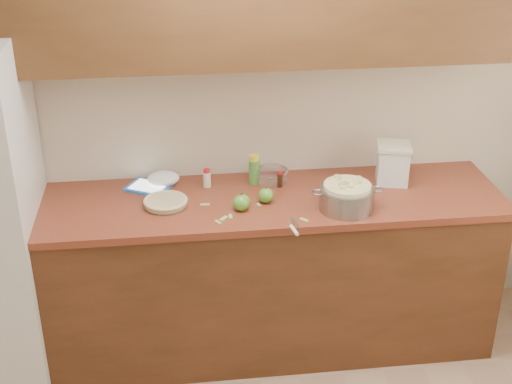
{
  "coord_description": "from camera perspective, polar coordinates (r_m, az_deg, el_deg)",
  "views": [
    {
      "loc": [
        -0.39,
        -1.82,
        2.59
      ],
      "look_at": [
        0.01,
        1.43,
        0.98
      ],
      "focal_mm": 50.0,
      "sensor_mm": 36.0,
      "label": 1
    }
  ],
  "objects": [
    {
      "name": "room_shell",
      "position": [
        2.26,
        4.16,
        -8.63
      ],
      "size": [
        3.6,
        3.6,
        3.6
      ],
      "color": "tan",
      "rests_on": "ground"
    },
    {
      "name": "counter_run",
      "position": [
        3.94,
        -0.27,
        -6.47
      ],
      "size": [
        2.64,
        0.68,
        0.92
      ],
      "color": "#5C2F19",
      "rests_on": "ground"
    },
    {
      "name": "pie",
      "position": [
        3.66,
        -7.24,
        -0.82
      ],
      "size": [
        0.23,
        0.23,
        0.04
      ],
      "rotation": [
        0.0,
        0.0,
        -0.03
      ],
      "color": "silver",
      "rests_on": "counter_run"
    },
    {
      "name": "colander",
      "position": [
        3.61,
        7.27,
        -0.41
      ],
      "size": [
        0.37,
        0.27,
        0.14
      ],
      "rotation": [
        0.0,
        0.0,
        -0.07
      ],
      "color": "gray",
      "rests_on": "counter_run"
    },
    {
      "name": "flour_canister",
      "position": [
        3.92,
        10.89,
        2.28
      ],
      "size": [
        0.21,
        0.21,
        0.22
      ],
      "rotation": [
        0.0,
        0.0,
        -0.22
      ],
      "color": "silver",
      "rests_on": "counter_run"
    },
    {
      "name": "tablet",
      "position": [
        3.86,
        -8.6,
        0.38
      ],
      "size": [
        0.27,
        0.25,
        0.02
      ],
      "rotation": [
        0.0,
        0.0,
        -0.5
      ],
      "color": "blue",
      "rests_on": "counter_run"
    },
    {
      "name": "paring_knife",
      "position": [
        3.41,
        3.07,
        -2.98
      ],
      "size": [
        0.05,
        0.19,
        0.02
      ],
      "rotation": [
        0.0,
        0.0,
        0.18
      ],
      "color": "gray",
      "rests_on": "counter_run"
    },
    {
      "name": "lemon_bottle",
      "position": [
        3.85,
        -0.15,
        1.79
      ],
      "size": [
        0.06,
        0.06,
        0.16
      ],
      "rotation": [
        0.0,
        0.0,
        -0.09
      ],
      "color": "#4C8C38",
      "rests_on": "counter_run"
    },
    {
      "name": "cinnamon_shaker",
      "position": [
        3.83,
        -3.95,
        1.1
      ],
      "size": [
        0.04,
        0.04,
        0.1
      ],
      "rotation": [
        0.0,
        0.0,
        0.03
      ],
      "color": "beige",
      "rests_on": "counter_run"
    },
    {
      "name": "vanilla_bottle",
      "position": [
        3.82,
        1.92,
        1.02
      ],
      "size": [
        0.03,
        0.03,
        0.09
      ],
      "rotation": [
        0.0,
        0.0,
        0.24
      ],
      "color": "black",
      "rests_on": "counter_run"
    },
    {
      "name": "mixing_bowl",
      "position": [
        3.88,
        1.23,
        1.39
      ],
      "size": [
        0.19,
        0.19,
        0.07
      ],
      "rotation": [
        0.0,
        0.0,
        -0.27
      ],
      "color": "silver",
      "rests_on": "counter_run"
    },
    {
      "name": "paper_towel",
      "position": [
        3.88,
        -7.42,
        1.08
      ],
      "size": [
        0.21,
        0.19,
        0.07
      ],
      "primitive_type": "ellipsoid",
      "rotation": [
        0.0,
        0.0,
        -0.36
      ],
      "color": "white",
      "rests_on": "counter_run"
    },
    {
      "name": "apple_left",
      "position": [
        3.6,
        -1.05,
        -0.74
      ],
      "size": [
        0.07,
        0.07,
        0.08
      ],
      "color": "#4E9328",
      "rests_on": "counter_run"
    },
    {
      "name": "apple_center",
      "position": [
        3.65,
        0.79,
        -0.28
      ],
      "size": [
        0.08,
        0.08,
        0.09
      ],
      "color": "#4E9328",
      "rests_on": "counter_run"
    },
    {
      "name": "apple_front",
      "position": [
        3.57,
        -1.19,
        -0.87
      ],
      "size": [
        0.08,
        0.08,
        0.1
      ],
      "color": "#4E9328",
      "rests_on": "counter_run"
    },
    {
      "name": "peel_a",
      "position": [
        3.49,
        -3.05,
        -2.4
      ],
      "size": [
        0.04,
        0.04,
        0.0
      ],
      "primitive_type": "cube",
      "rotation": [
        0.0,
        0.0,
        2.15
      ],
      "color": "#93C861",
      "rests_on": "counter_run"
    },
    {
      "name": "peel_b",
      "position": [
        3.54,
        -2.05,
        -1.95
      ],
      "size": [
        0.02,
        0.04,
        0.0
      ],
      "primitive_type": "cube",
      "rotation": [
        0.0,
        0.0,
        1.56
      ],
      "color": "#93C861",
      "rests_on": "counter_run"
    },
    {
      "name": "peel_c",
      "position": [
        3.52,
        -2.6,
        -2.1
      ],
      "size": [
        0.05,
        0.05,
        0.0
      ],
      "primitive_type": "cube",
      "rotation": [
        0.0,
        0.0,
        -2.24
      ],
      "color": "#93C861",
      "rests_on": "counter_run"
    },
    {
      "name": "peel_d",
      "position": [
        3.51,
        3.87,
        -2.22
      ],
      "size": [
        0.05,
        0.05,
        0.0
      ],
      "primitive_type": "cube",
      "rotation": [
        0.0,
        0.0,
        2.31
      ],
      "color": "#93C861",
      "rests_on": "counter_run"
    },
    {
      "name": "peel_e",
      "position": [
        3.66,
        -4.1,
        -1.0
      ],
      "size": [
        0.05,
        0.02,
        0.0
      ],
      "primitive_type": "cube",
      "rotation": [
        0.0,
        0.0,
        -0.04
      ],
      "color": "#93C861",
      "rests_on": "counter_run"
    },
    {
      "name": "peel_f",
      "position": [
        3.64,
        0.22,
        -1.02
      ],
      "size": [
        0.02,
        0.04,
        0.0
      ],
      "primitive_type": "cube",
      "rotation": [
        0.0,
        0.0,
        1.87
      ],
      "color": "#93C861",
      "rests_on": "counter_run"
    }
  ]
}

